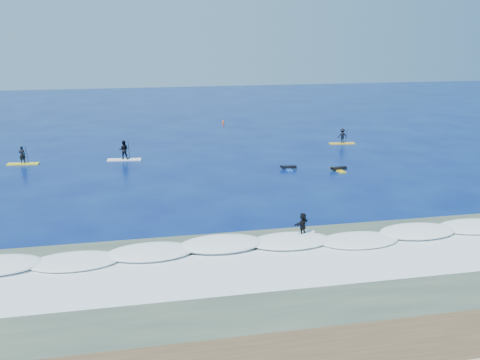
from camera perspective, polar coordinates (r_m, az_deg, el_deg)
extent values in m
plane|color=#040F4D|center=(40.21, -0.11, -1.58)|extent=(160.00, 160.00, 0.00)
cube|color=#314337|center=(27.55, 5.80, -10.07)|extent=(90.00, 13.00, 0.01)
cube|color=white|center=(31.05, 3.60, -6.95)|extent=(40.00, 6.00, 0.30)
cube|color=silver|center=(28.42, 5.19, -9.23)|extent=(34.00, 5.00, 0.02)
cube|color=yellow|center=(53.20, -22.12, 1.61)|extent=(2.86, 1.00, 0.09)
imported|color=black|center=(53.01, -22.22, 2.51)|extent=(0.63, 0.45, 1.61)
cylinder|color=black|center=(52.91, -21.77, 2.46)|extent=(0.11, 0.65, 1.88)
cube|color=black|center=(53.10, -21.68, 1.53)|extent=(0.11, 0.03, 0.28)
cube|color=white|center=(52.06, -12.24, 2.14)|extent=(3.22, 1.11, 0.11)
imported|color=black|center=(51.85, -12.30, 3.18)|extent=(0.95, 0.78, 1.82)
cylinder|color=black|center=(51.81, -11.78, 3.12)|extent=(0.12, 0.73, 2.12)
cube|color=black|center=(52.03, -11.72, 2.05)|extent=(0.13, 0.03, 0.32)
cube|color=gold|center=(59.32, 10.82, 3.86)|extent=(2.81, 1.04, 0.09)
imported|color=black|center=(59.16, 10.86, 4.65)|extent=(1.09, 0.71, 1.58)
cylinder|color=black|center=(59.27, 11.24, 4.60)|extent=(0.12, 0.63, 1.84)
cube|color=black|center=(59.44, 11.20, 3.77)|extent=(0.11, 0.03, 0.27)
cube|color=gold|center=(47.88, 10.40, 1.06)|extent=(0.82, 2.07, 0.10)
cube|color=black|center=(47.88, 10.51, 1.26)|extent=(1.43, 0.56, 0.23)
sphere|color=black|center=(47.48, 9.69, 1.29)|extent=(0.23, 0.23, 0.23)
cube|color=#1647AC|center=(47.71, 5.14, 1.20)|extent=(0.62, 1.93, 0.09)
cube|color=black|center=(47.70, 5.25, 1.39)|extent=(1.33, 0.42, 0.22)
sphere|color=black|center=(47.51, 4.38, 1.46)|extent=(0.22, 0.22, 0.22)
cube|color=white|center=(32.05, 6.66, -5.90)|extent=(1.95, 1.68, 0.11)
imported|color=black|center=(31.79, 6.70, -4.67)|extent=(1.25, 1.09, 1.36)
cylinder|color=#DA4A13|center=(70.47, -1.81, 6.12)|extent=(0.25, 0.25, 0.41)
cone|color=#DA4A13|center=(70.42, -1.81, 6.36)|extent=(0.18, 0.18, 0.20)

